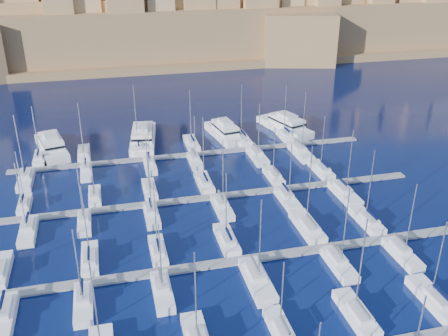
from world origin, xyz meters
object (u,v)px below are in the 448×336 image
object	(u,v)px
motor_yacht_c	(224,131)
motor_yacht_d	(285,125)
sailboat_4	(357,314)
motor_yacht_a	(52,145)
motor_yacht_b	(143,136)

from	to	relation	value
motor_yacht_c	motor_yacht_d	size ratio (longest dim) A/B	0.88
sailboat_4	motor_yacht_d	size ratio (longest dim) A/B	0.83
motor_yacht_a	motor_yacht_c	distance (m)	42.63
sailboat_4	motor_yacht_b	xyz separation A→B (m)	(-21.98, 71.14, 0.97)
motor_yacht_d	motor_yacht_c	bearing A→B (deg)	-176.58
motor_yacht_a	sailboat_4	bearing A→B (deg)	-58.04
sailboat_4	motor_yacht_c	bearing A→B (deg)	91.05
motor_yacht_b	sailboat_4	bearing A→B (deg)	-72.83
sailboat_4	motor_yacht_a	world-z (taller)	sailboat_4
sailboat_4	motor_yacht_b	distance (m)	74.46
motor_yacht_a	motor_yacht_d	world-z (taller)	same
sailboat_4	motor_yacht_b	bearing A→B (deg)	107.17
sailboat_4	motor_yacht_c	distance (m)	69.63
motor_yacht_b	motor_yacht_c	xyz separation A→B (m)	(20.71, -1.53, -0.00)
motor_yacht_c	motor_yacht_d	world-z (taller)	same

